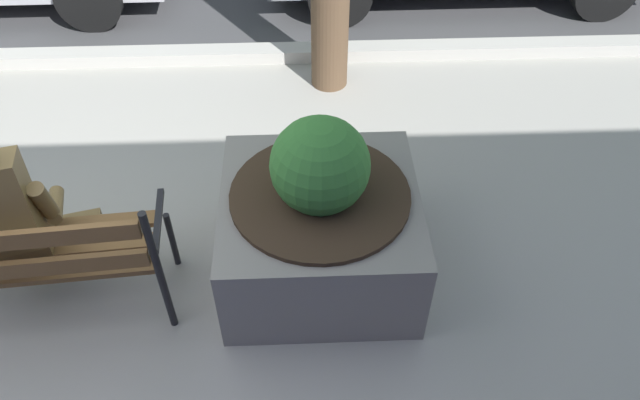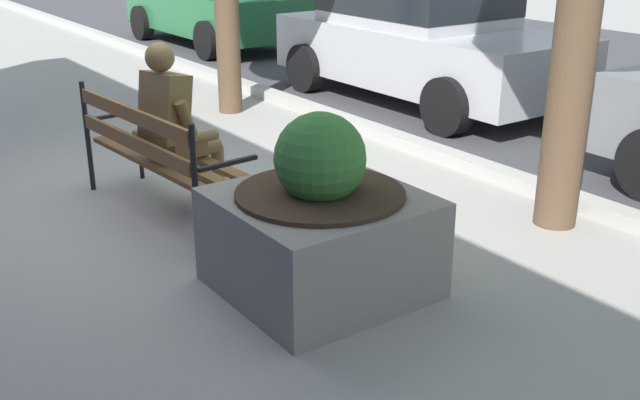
# 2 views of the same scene
# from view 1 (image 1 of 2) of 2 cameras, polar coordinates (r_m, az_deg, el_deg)

# --- Properties ---
(curb_stone) EXTENTS (60.00, 0.20, 0.12)m
(curb_stone) POSITION_cam_1_polar(r_m,az_deg,el_deg) (6.15, -20.84, 12.48)
(curb_stone) COLOR #B2AFA8
(curb_stone) RESTS_ON ground
(bronze_statue_seated) EXTENTS (0.61, 0.86, 1.37)m
(bronze_statue_seated) POSITION_cam_1_polar(r_m,az_deg,el_deg) (3.75, -26.87, -1.15)
(bronze_statue_seated) COLOR brown
(bronze_statue_seated) RESTS_ON ground
(concrete_planter) EXTENTS (1.17, 1.17, 1.15)m
(concrete_planter) POSITION_cam_1_polar(r_m,az_deg,el_deg) (3.65, -0.00, -2.03)
(concrete_planter) COLOR gray
(concrete_planter) RESTS_ON ground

